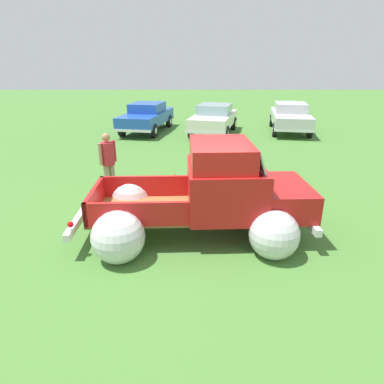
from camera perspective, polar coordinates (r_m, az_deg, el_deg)
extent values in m
plane|color=#477A33|center=(6.99, 0.03, -7.05)|extent=(80.00, 80.00, 0.00)
cylinder|color=black|center=(7.79, 10.50, -1.23)|extent=(0.77, 0.24, 0.76)
cylinder|color=silver|center=(7.79, 10.50, -1.23)|extent=(0.35, 0.24, 0.34)
cylinder|color=black|center=(6.27, 13.83, -7.31)|extent=(0.77, 0.24, 0.76)
cylinder|color=silver|center=(6.27, 13.83, -7.31)|extent=(0.35, 0.24, 0.34)
cylinder|color=black|center=(7.68, -10.34, -1.54)|extent=(0.77, 0.24, 0.76)
cylinder|color=silver|center=(7.68, -10.34, -1.54)|extent=(0.35, 0.24, 0.34)
cylinder|color=black|center=(6.14, -12.46, -7.84)|extent=(0.77, 0.24, 0.76)
cylinder|color=silver|center=(6.14, -12.46, -7.84)|extent=(0.35, 0.24, 0.34)
sphere|color=silver|center=(7.71, -10.33, -0.99)|extent=(0.99, 0.99, 0.96)
sphere|color=silver|center=(6.06, -12.58, -7.58)|extent=(0.99, 0.99, 0.96)
cube|color=olive|center=(6.78, -8.03, -3.11)|extent=(2.10, 1.61, 0.04)
cube|color=red|center=(7.36, -7.60, 0.87)|extent=(2.05, 0.15, 0.50)
cube|color=red|center=(6.02, -8.78, -3.97)|extent=(2.05, 0.15, 0.50)
cube|color=red|center=(6.66, 0.33, -1.20)|extent=(0.13, 1.54, 0.50)
cube|color=red|center=(6.86, -16.34, -1.39)|extent=(0.13, 1.54, 0.50)
cube|color=red|center=(6.63, 5.66, 0.69)|extent=(1.50, 1.75, 0.95)
cube|color=red|center=(6.40, 4.99, 6.55)|extent=(1.20, 1.58, 0.45)
cube|color=#8CADB7|center=(6.52, 10.65, 6.35)|extent=(0.20, 1.46, 0.38)
cube|color=red|center=(6.92, 14.24, -0.76)|extent=(1.30, 1.66, 0.55)
sphere|color=silver|center=(7.80, 10.47, -0.87)|extent=(0.95, 0.95, 0.92)
sphere|color=silver|center=(6.23, 13.94, -7.12)|extent=(0.95, 0.95, 0.92)
cube|color=silver|center=(7.06, -18.48, -3.73)|extent=(0.18, 1.98, 0.14)
cube|color=silver|center=(7.22, 18.13, -3.15)|extent=(0.18, 1.98, 0.14)
sphere|color=red|center=(7.69, -16.83, -0.04)|extent=(0.11, 0.11, 0.11)
sphere|color=red|center=(6.30, -20.19, -5.27)|extent=(0.11, 0.11, 0.11)
cylinder|color=black|center=(16.05, -6.55, 10.42)|extent=(0.32, 0.69, 0.66)
cylinder|color=silver|center=(16.05, -6.55, 10.42)|extent=(0.27, 0.33, 0.30)
cylinder|color=black|center=(16.59, -11.97, 10.45)|extent=(0.32, 0.69, 0.66)
cylinder|color=silver|center=(16.59, -11.97, 10.45)|extent=(0.27, 0.33, 0.30)
cylinder|color=black|center=(18.76, -3.97, 12.07)|extent=(0.32, 0.69, 0.66)
cylinder|color=silver|center=(18.76, -3.97, 12.07)|extent=(0.27, 0.33, 0.30)
cylinder|color=black|center=(19.22, -8.72, 12.10)|extent=(0.32, 0.69, 0.66)
cylinder|color=silver|center=(19.22, -8.72, 12.10)|extent=(0.27, 0.33, 0.30)
cube|color=blue|center=(17.57, -7.79, 12.54)|extent=(2.56, 4.72, 0.55)
cube|color=blue|center=(17.67, -7.69, 14.23)|extent=(1.82, 2.13, 0.45)
cube|color=silver|center=(19.68, -5.74, 12.80)|extent=(1.78, 0.44, 0.12)
cube|color=silver|center=(15.57, -10.28, 10.34)|extent=(1.78, 0.44, 0.12)
cylinder|color=black|center=(15.45, 5.86, 10.03)|extent=(0.36, 0.69, 0.66)
cylinder|color=silver|center=(15.45, 5.86, 10.03)|extent=(0.28, 0.34, 0.30)
cylinder|color=black|center=(15.77, -0.12, 10.36)|extent=(0.36, 0.69, 0.66)
cylinder|color=silver|center=(15.77, -0.12, 10.36)|extent=(0.28, 0.34, 0.30)
cylinder|color=black|center=(18.09, 7.18, 11.61)|extent=(0.36, 0.69, 0.66)
cylinder|color=silver|center=(18.09, 7.18, 11.61)|extent=(0.28, 0.34, 0.30)
cylinder|color=black|center=(18.36, 2.00, 11.90)|extent=(0.36, 0.69, 0.66)
cylinder|color=silver|center=(18.36, 2.00, 11.90)|extent=(0.28, 0.34, 0.30)
cube|color=silver|center=(16.83, 3.80, 12.31)|extent=(2.76, 4.53, 0.55)
cube|color=#8CADB7|center=(16.93, 3.95, 14.06)|extent=(1.91, 2.10, 0.45)
cube|color=silver|center=(18.89, 4.97, 12.47)|extent=(1.78, 0.55, 0.12)
cube|color=silver|center=(14.88, 2.29, 10.15)|extent=(1.78, 0.55, 0.12)
cylinder|color=black|center=(16.90, 19.61, 9.89)|extent=(0.31, 0.68, 0.66)
cylinder|color=silver|center=(16.90, 19.61, 9.89)|extent=(0.26, 0.33, 0.30)
cylinder|color=black|center=(16.70, 14.06, 10.35)|extent=(0.31, 0.68, 0.66)
cylinder|color=silver|center=(16.70, 14.06, 10.35)|extent=(0.26, 0.33, 0.30)
cylinder|color=black|center=(19.70, 18.33, 11.51)|extent=(0.31, 0.68, 0.66)
cylinder|color=silver|center=(19.70, 18.33, 11.51)|extent=(0.26, 0.33, 0.30)
cylinder|color=black|center=(19.53, 13.54, 11.91)|extent=(0.31, 0.68, 0.66)
cylinder|color=silver|center=(19.53, 13.54, 11.91)|extent=(0.26, 0.33, 0.30)
cube|color=silver|center=(18.13, 16.49, 12.15)|extent=(2.50, 4.73, 0.55)
cube|color=silver|center=(18.24, 16.60, 13.78)|extent=(1.81, 2.12, 0.45)
cube|color=silver|center=(20.33, 15.78, 12.40)|extent=(1.79, 0.41, 0.12)
cube|color=silver|center=(16.01, 17.19, 10.03)|extent=(1.79, 0.41, 0.12)
cylinder|color=gray|center=(9.27, -13.52, 2.34)|extent=(0.21, 0.21, 0.80)
cylinder|color=gray|center=(9.18, -14.36, 2.07)|extent=(0.21, 0.21, 0.80)
cylinder|color=#B2262D|center=(9.03, -14.33, 6.40)|extent=(0.48, 0.48, 0.60)
cylinder|color=#B2262D|center=(9.14, -13.23, 6.88)|extent=(0.13, 0.13, 0.57)
cylinder|color=#A87A56|center=(8.90, -15.49, 6.28)|extent=(0.13, 0.13, 0.57)
sphere|color=#A87A56|center=(8.93, -14.58, 9.11)|extent=(0.30, 0.30, 0.22)
cube|color=black|center=(8.96, -2.94, -0.37)|extent=(0.36, 0.36, 0.03)
cone|color=orange|center=(8.84, -2.98, 1.52)|extent=(0.28, 0.28, 0.60)
cylinder|color=white|center=(8.81, -2.99, 2.07)|extent=(0.17, 0.17, 0.08)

